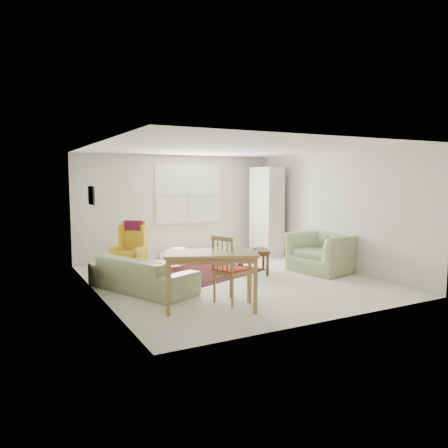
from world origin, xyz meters
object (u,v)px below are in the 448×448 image
desk (211,281)px  coffee_table (253,261)px  wingback_chair (129,246)px  cabinet (267,212)px  armchair (323,249)px  desk_chair (231,269)px  sofa (142,267)px  stool (179,257)px

desk → coffee_table: bearing=44.2°
wingback_chair → cabinet: 3.62m
armchair → desk_chair: bearing=-79.4°
sofa → coffee_table: 2.44m
armchair → stool: 3.12m
cabinet → desk: bearing=-135.1°
stool → cabinet: cabinet is taller
stool → wingback_chair: bearing=171.8°
wingback_chair → stool: wingback_chair is taller
coffee_table → cabinet: bearing=49.3°
desk → desk_chair: (0.44, 0.16, 0.10)m
cabinet → desk: size_ratio=1.63×
stool → cabinet: bearing=7.1°
armchair → cabinet: size_ratio=0.55×
armchair → desk: 3.47m
cabinet → sofa: bearing=-155.0°
stool → sofa: bearing=-129.5°
armchair → cabinet: cabinet is taller
stool → desk_chair: (-0.32, -2.99, 0.32)m
desk_chair → wingback_chair: bearing=-5.8°
wingback_chair → desk_chair: (0.73, -3.14, 0.01)m
armchair → desk: size_ratio=0.90×
cabinet → wingback_chair: bearing=-179.1°
coffee_table → stool: coffee_table is taller
sofa → wingback_chair: 1.80m
stool → coffee_table: bearing=-51.4°
wingback_chair → desk: bearing=-41.8°
sofa → desk_chair: bearing=-166.6°
wingback_chair → desk: wingback_chair is taller
wingback_chair → stool: 1.11m
armchair → wingback_chair: size_ratio=1.18×
coffee_table → desk: (-1.84, -1.79, 0.18)m
sofa → coffee_table: (2.42, 0.27, -0.16)m
armchair → coffee_table: bearing=-121.7°
coffee_table → desk_chair: size_ratio=0.58×
sofa → cabinet: (3.86, 1.94, 0.69)m
sofa → desk: (0.58, -1.52, 0.02)m
armchair → stool: size_ratio=2.93×
stool → desk: 3.25m
sofa → stool: 2.12m
wingback_chair → desk_chair: desk_chair is taller
sofa → wingback_chair: wingback_chair is taller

